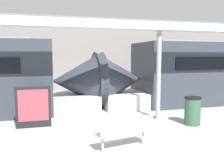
# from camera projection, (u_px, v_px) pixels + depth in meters

# --- Properties ---
(ground_plane) EXTENTS (60.00, 60.00, 0.00)m
(ground_plane) POSITION_uv_depth(u_px,v_px,m) (142.00, 149.00, 6.59)
(ground_plane) COLOR #9E9B96
(station_wall) EXTENTS (56.00, 0.20, 5.00)m
(station_wall) POSITION_uv_depth(u_px,v_px,m) (80.00, 55.00, 16.55)
(station_wall) COLOR gray
(station_wall) RESTS_ON ground_plane
(bench_near) EXTENTS (1.62, 0.75, 0.85)m
(bench_near) POSITION_uv_depth(u_px,v_px,m) (125.00, 130.00, 6.58)
(bench_near) COLOR #ADB2B7
(bench_near) RESTS_ON ground_plane
(trash_bin) EXTENTS (0.58, 0.58, 1.01)m
(trash_bin) POSITION_uv_depth(u_px,v_px,m) (192.00, 111.00, 8.86)
(trash_bin) COLOR #2D5138
(trash_bin) RESTS_ON ground_plane
(poster_board) EXTENTS (1.16, 0.07, 1.42)m
(poster_board) POSITION_uv_depth(u_px,v_px,m) (33.00, 107.00, 8.49)
(poster_board) COLOR black
(poster_board) RESTS_ON ground_plane
(support_column_near) EXTENTS (0.18, 0.18, 3.41)m
(support_column_near) POSITION_uv_depth(u_px,v_px,m) (159.00, 75.00, 9.58)
(support_column_near) COLOR gray
(support_column_near) RESTS_ON ground_plane
(canopy_beam) EXTENTS (28.00, 0.60, 0.28)m
(canopy_beam) POSITION_uv_depth(u_px,v_px,m) (160.00, 27.00, 9.37)
(canopy_beam) COLOR silver
(canopy_beam) RESTS_ON support_column_near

